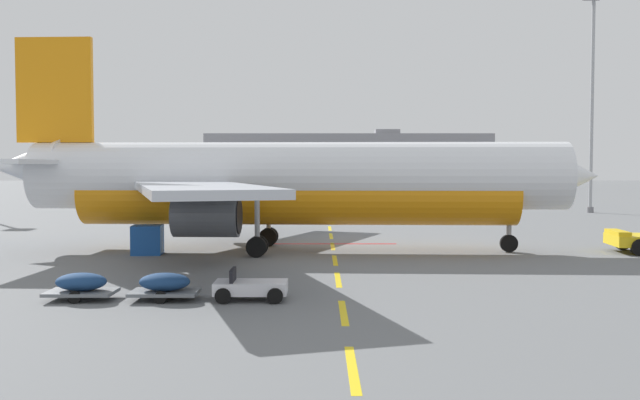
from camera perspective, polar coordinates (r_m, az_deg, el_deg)
ground at (r=65.51m, az=20.33°, el=-1.67°), size 400.00×400.00×0.00m
apron_paint_markings at (r=58.27m, az=0.74°, el=-2.02°), size 8.00×95.55×0.01m
airliner_foreground at (r=39.59m, az=-2.66°, el=1.49°), size 34.77×34.60×12.20m
baggage_train at (r=25.73m, az=-12.54°, el=-6.85°), size 8.61×1.59×1.14m
uld_cargo_container at (r=39.36m, az=-13.96°, el=-3.18°), size 1.73×1.70×1.60m
apron_light_mast_far at (r=79.68m, az=21.40°, el=9.45°), size 1.80×1.80×22.98m
terminal_satellite at (r=172.85m, az=2.20°, el=3.17°), size 66.45×28.11×14.23m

